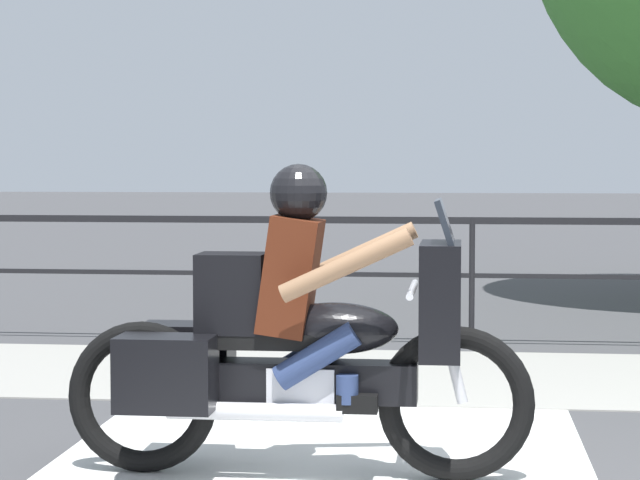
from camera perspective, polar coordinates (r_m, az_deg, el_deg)
name	(u,v)px	position (r m, az deg, el deg)	size (l,w,h in m)	color
sidewalk_band	(473,376)	(9.38, 7.01, -6.21)	(44.00, 2.40, 0.01)	#99968E
fence_railing	(472,245)	(10.83, 6.97, -0.21)	(36.00, 0.05, 1.12)	black
motorcycle	(293,341)	(6.31, -1.26, -4.62)	(2.38, 0.76, 1.59)	black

